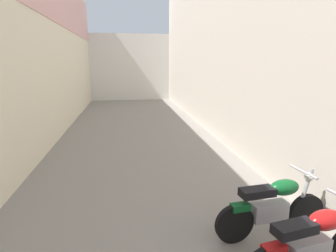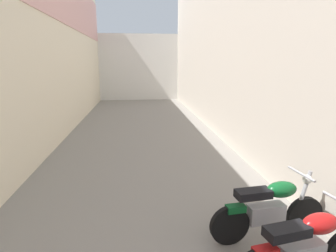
% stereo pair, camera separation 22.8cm
% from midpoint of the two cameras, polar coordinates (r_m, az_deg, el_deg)
% --- Properties ---
extents(ground_plane, '(37.80, 37.80, 0.00)m').
position_cam_midpoint_polar(ground_plane, '(7.50, -3.90, -7.63)').
color(ground_plane, gray).
extents(building_left, '(0.45, 21.80, 7.09)m').
position_cam_midpoint_polar(building_left, '(9.41, -23.73, 17.68)').
color(building_left, beige).
rests_on(building_left, ground).
extents(building_right, '(0.45, 21.80, 7.73)m').
position_cam_midpoint_polar(building_right, '(9.64, 13.88, 19.91)').
color(building_right, beige).
rests_on(building_right, ground).
extents(building_far_end, '(8.43, 2.00, 4.51)m').
position_cam_midpoint_polar(building_far_end, '(20.92, -5.67, 11.80)').
color(building_far_end, silver).
rests_on(building_far_end, ground).
extents(motorcycle_fifth, '(1.83, 0.58, 1.04)m').
position_cam_midpoint_polar(motorcycle_fifth, '(3.98, 27.76, -20.95)').
color(motorcycle_fifth, black).
rests_on(motorcycle_fifth, ground).
extents(motorcycle_sixth, '(1.85, 0.58, 1.04)m').
position_cam_midpoint_polar(motorcycle_sixth, '(4.65, 21.34, -15.24)').
color(motorcycle_sixth, black).
rests_on(motorcycle_sixth, ground).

